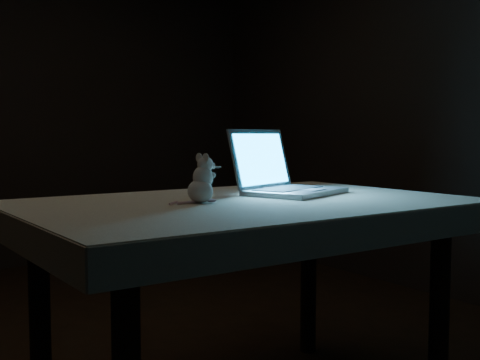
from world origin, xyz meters
TOP-DOWN VIEW (x-y plane):
  - right_wall at (2.25, 0.00)m, footprint 0.04×5.00m
  - table at (0.21, -0.64)m, footprint 1.53×0.99m
  - tablecloth at (0.22, -0.62)m, footprint 1.72×1.24m
  - laptop at (0.51, -0.57)m, footprint 0.50×0.47m
  - plush_mouse at (0.03, -0.62)m, footprint 0.14×0.14m

SIDE VIEW (x-z plane):
  - table at x=0.21m, z-range 0.00..0.81m
  - tablecloth at x=0.22m, z-range 0.72..0.82m
  - plush_mouse at x=0.03m, z-range 0.82..1.00m
  - laptop at x=0.51m, z-range 0.82..1.09m
  - right_wall at x=2.25m, z-range 0.00..2.60m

